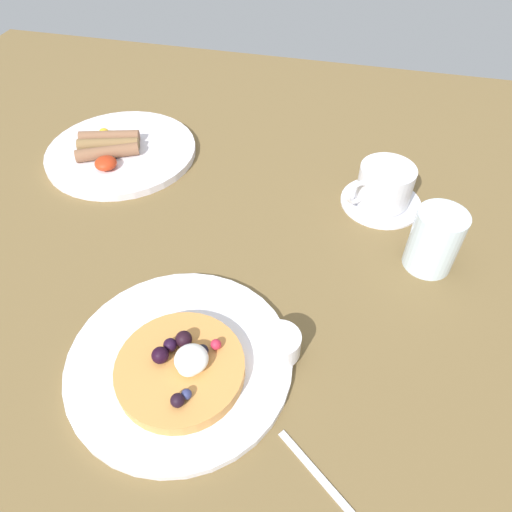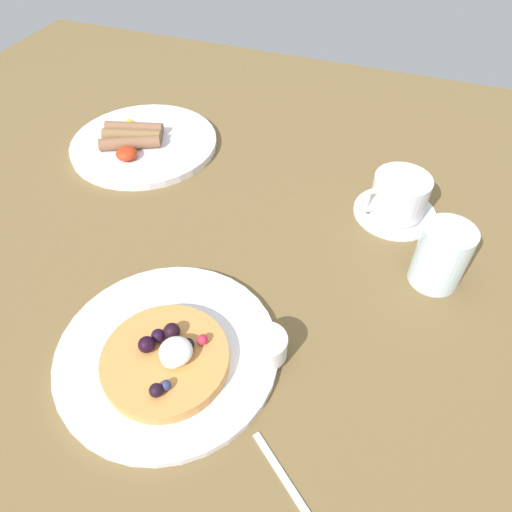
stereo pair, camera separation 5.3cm
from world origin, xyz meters
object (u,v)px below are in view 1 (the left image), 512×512
object	(u,v)px
breakfast_plate	(122,152)
coffee_saucer	(381,201)
pancake_plate	(180,360)
syrup_ramekin	(280,344)
water_glass	(435,240)
coffee_cup	(385,184)

from	to	relation	value
breakfast_plate	coffee_saucer	world-z (taller)	breakfast_plate
pancake_plate	coffee_saucer	distance (cm)	42.40
syrup_ramekin	water_glass	size ratio (longest dim) A/B	0.53
syrup_ramekin	coffee_cup	world-z (taller)	coffee_cup
pancake_plate	coffee_saucer	xyz separation A→B (cm)	(21.98, 36.26, -0.12)
coffee_saucer	water_glass	distance (cm)	14.82
pancake_plate	water_glass	bearing A→B (deg)	39.47
coffee_saucer	coffee_cup	world-z (taller)	coffee_cup
pancake_plate	coffee_saucer	bearing A→B (deg)	58.78
breakfast_plate	coffee_cup	bearing A→B (deg)	-3.55
breakfast_plate	coffee_saucer	size ratio (longest dim) A/B	2.08
pancake_plate	water_glass	xyz separation A→B (cm)	(29.17, 24.02, 4.13)
pancake_plate	coffee_cup	xyz separation A→B (cm)	(21.86, 36.16, 3.50)
pancake_plate	coffee_saucer	size ratio (longest dim) A/B	2.06
coffee_saucer	water_glass	xyz separation A→B (cm)	(7.19, -12.24, 4.25)
coffee_cup	syrup_ramekin	bearing A→B (deg)	-107.74
syrup_ramekin	coffee_saucer	xyz separation A→B (cm)	(10.49, 32.52, -2.28)
coffee_saucer	coffee_cup	bearing A→B (deg)	-139.02
breakfast_plate	coffee_cup	distance (cm)	47.82
pancake_plate	coffee_cup	distance (cm)	42.40
breakfast_plate	coffee_cup	xyz separation A→B (cm)	(47.61, -2.95, 3.37)
coffee_saucer	water_glass	bearing A→B (deg)	-59.56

